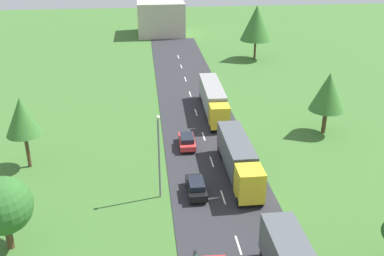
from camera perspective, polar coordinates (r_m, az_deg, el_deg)
name	(u,v)px	position (r m, az deg, el deg)	size (l,w,h in m)	color
road	(227,210)	(41.89, 4.46, -10.31)	(10.00, 140.00, 0.06)	#2B2B30
lane_marking_centre	(238,244)	(38.03, 5.84, -14.36)	(0.16, 118.95, 0.01)	white
truck_second	(239,158)	(46.23, 5.93, -3.77)	(2.52, 12.33, 3.62)	yellow
truck_third	(213,98)	(61.97, 2.70, 3.78)	(2.77, 13.75, 3.70)	yellow
car_third	(196,187)	(43.54, 0.53, -7.46)	(1.76, 4.26, 1.54)	black
car_fourth	(187,141)	(52.61, -0.64, -1.63)	(1.93, 4.34, 1.46)	red
lamppost_second	(159,153)	(41.45, -4.21, -3.19)	(0.36, 0.36, 8.43)	slate
tree_birch	(22,117)	(49.49, -20.72, 1.35)	(3.69, 3.69, 7.90)	#513823
tree_maple	(328,92)	(57.10, 16.86, 4.39)	(4.30, 4.30, 7.81)	#513823
tree_pine	(3,206)	(38.13, -22.81, -9.08)	(4.59, 4.59, 6.29)	#513823
tree_ash	(256,23)	(88.87, 8.16, 13.04)	(6.03, 6.03, 10.36)	#513823
distant_building	(161,17)	(111.31, -4.00, 13.79)	(10.87, 12.39, 7.88)	#B2A899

